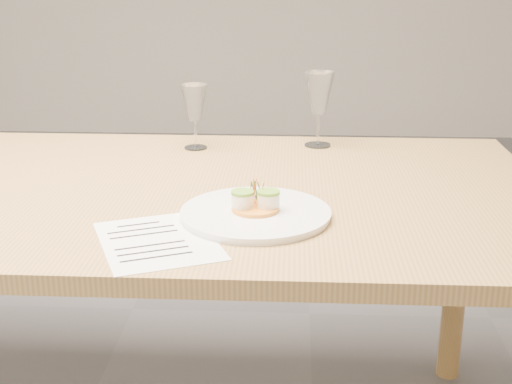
# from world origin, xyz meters

# --- Properties ---
(dining_table) EXTENTS (2.40, 1.00, 0.75)m
(dining_table) POSITION_xyz_m (0.00, 0.00, 0.68)
(dining_table) COLOR #B0884D
(dining_table) RESTS_ON ground
(dinner_plate) EXTENTS (0.32, 0.32, 0.08)m
(dinner_plate) POSITION_xyz_m (0.52, -0.20, 0.76)
(dinner_plate) COLOR white
(dinner_plate) RESTS_ON dining_table
(recipe_sheet) EXTENTS (0.30, 0.33, 0.00)m
(recipe_sheet) POSITION_xyz_m (0.33, -0.34, 0.75)
(recipe_sheet) COLOR white
(recipe_sheet) RESTS_ON dining_table
(wine_glass_2) EXTENTS (0.07, 0.07, 0.18)m
(wine_glass_2) POSITION_xyz_m (0.32, 0.35, 0.88)
(wine_glass_2) COLOR white
(wine_glass_2) RESTS_ON dining_table
(wine_glass_3) EXTENTS (0.09, 0.09, 0.21)m
(wine_glass_3) POSITION_xyz_m (0.67, 0.40, 0.90)
(wine_glass_3) COLOR white
(wine_glass_3) RESTS_ON dining_table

